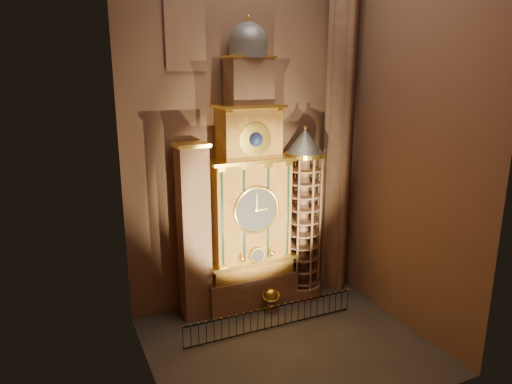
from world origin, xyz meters
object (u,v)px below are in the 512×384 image
portrait_tower (194,232)px  stair_turret (303,216)px  celestial_globe (271,298)px  iron_railing (272,318)px  astronomical_clock (249,199)px

portrait_tower → stair_turret: stair_turret is taller
portrait_tower → celestial_globe: (4.15, -1.45, -4.28)m
stair_turret → iron_railing: 6.54m
iron_railing → astronomical_clock: bearing=88.0°
iron_railing → portrait_tower: bearing=135.4°
astronomical_clock → stair_turret: (3.50, -0.26, -1.41)m
astronomical_clock → stair_turret: 3.78m
stair_turret → celestial_globe: size_ratio=7.41×
stair_turret → iron_railing: size_ratio=1.07×
celestial_globe → portrait_tower: bearing=160.7°
stair_turret → iron_railing: bearing=-140.6°
astronomical_clock → celestial_globe: astronomical_clock is taller
portrait_tower → iron_railing: bearing=-44.6°
portrait_tower → celestial_globe: size_ratio=7.00×
astronomical_clock → celestial_globe: bearing=-62.5°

